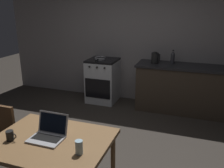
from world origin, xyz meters
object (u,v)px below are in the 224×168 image
at_px(frying_pan, 100,58).
at_px(drinking_glass, 79,147).
at_px(bottle_b, 173,57).
at_px(laptop, 48,134).
at_px(electric_kettle, 155,58).
at_px(stove_oven, 103,80).
at_px(coffee_mug, 10,136).
at_px(dining_table, 51,147).

height_order(frying_pan, drinking_glass, frying_pan).
distance_m(drinking_glass, bottle_b, 3.11).
relative_size(frying_pan, bottle_b, 1.51).
distance_m(laptop, electric_kettle, 2.91).
bearing_deg(laptop, stove_oven, 94.67).
xyz_separation_m(frying_pan, bottle_b, (1.45, 0.11, 0.10)).
xyz_separation_m(stove_oven, frying_pan, (-0.05, -0.03, 0.48)).
distance_m(stove_oven, frying_pan, 0.48).
xyz_separation_m(laptop, bottle_b, (0.85, 2.94, 0.24)).
xyz_separation_m(electric_kettle, coffee_mug, (-0.84, -3.01, -0.22)).
relative_size(stove_oven, electric_kettle, 4.20).
bearing_deg(bottle_b, dining_table, -105.29).
bearing_deg(stove_oven, electric_kettle, 0.13).
xyz_separation_m(stove_oven, bottle_b, (1.40, 0.08, 0.58)).
bearing_deg(frying_pan, electric_kettle, 1.52).
relative_size(laptop, drinking_glass, 2.53).
height_order(stove_oven, coffee_mug, stove_oven).
bearing_deg(electric_kettle, frying_pan, -178.48).
relative_size(dining_table, drinking_glass, 8.87).
distance_m(frying_pan, drinking_glass, 3.13).
xyz_separation_m(dining_table, coffee_mug, (-0.35, -0.13, 0.13)).
height_order(stove_oven, dining_table, stove_oven).
bearing_deg(laptop, coffee_mug, -160.56).
bearing_deg(dining_table, bottle_b, 74.71).
xyz_separation_m(stove_oven, laptop, (0.56, -2.85, 0.34)).
bearing_deg(stove_oven, frying_pan, -150.93).
bearing_deg(coffee_mug, stove_oven, 94.55).
bearing_deg(frying_pan, dining_table, -77.27).
relative_size(stove_oven, dining_table, 0.81).
xyz_separation_m(laptop, frying_pan, (-0.61, 2.83, 0.14)).
relative_size(drinking_glass, bottle_b, 0.48).
distance_m(stove_oven, dining_table, 2.94).
distance_m(laptop, coffee_mug, 0.35).
relative_size(dining_table, coffee_mug, 10.22).
bearing_deg(dining_table, stove_oven, 101.67).
distance_m(laptop, drinking_glass, 0.42).
bearing_deg(drinking_glass, bottle_b, 81.71).
distance_m(laptop, bottle_b, 3.07).
relative_size(stove_oven, drinking_glass, 7.20).
bearing_deg(electric_kettle, bottle_b, 13.91).
height_order(stove_oven, drinking_glass, stove_oven).
relative_size(laptop, frying_pan, 0.81).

